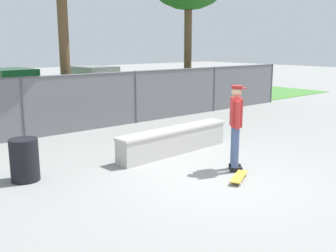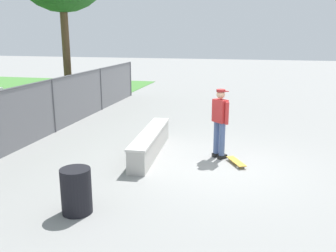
{
  "view_description": "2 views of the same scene",
  "coord_description": "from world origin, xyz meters",
  "px_view_note": "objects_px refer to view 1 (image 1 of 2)",
  "views": [
    {
      "loc": [
        -5.62,
        -5.25,
        2.67
      ],
      "look_at": [
        0.01,
        1.59,
        0.81
      ],
      "focal_mm": 41.39,
      "sensor_mm": 36.0,
      "label": 1
    },
    {
      "loc": [
        -8.76,
        -0.83,
        3.22
      ],
      "look_at": [
        0.44,
        1.39,
        0.83
      ],
      "focal_mm": 39.12,
      "sensor_mm": 36.0,
      "label": 2
    }
  ],
  "objects_px": {
    "skateboarder": "(236,124)",
    "car_white": "(93,83)",
    "skateboard": "(239,177)",
    "concrete_ledge": "(174,141)",
    "trash_bin": "(24,160)",
    "car_green": "(12,88)"
  },
  "relations": [
    {
      "from": "concrete_ledge",
      "to": "skateboard",
      "type": "distance_m",
      "value": 2.38
    },
    {
      "from": "skateboarder",
      "to": "car_green",
      "type": "bearing_deg",
      "value": 93.72
    },
    {
      "from": "trash_bin",
      "to": "skateboarder",
      "type": "bearing_deg",
      "value": -30.89
    },
    {
      "from": "skateboard",
      "to": "car_white",
      "type": "distance_m",
      "value": 12.45
    },
    {
      "from": "skateboard",
      "to": "car_green",
      "type": "height_order",
      "value": "car_green"
    },
    {
      "from": "skateboarder",
      "to": "car_white",
      "type": "relative_size",
      "value": 0.43
    },
    {
      "from": "concrete_ledge",
      "to": "car_white",
      "type": "height_order",
      "value": "car_white"
    },
    {
      "from": "skateboarder",
      "to": "trash_bin",
      "type": "relative_size",
      "value": 2.15
    },
    {
      "from": "skateboard",
      "to": "concrete_ledge",
      "type": "bearing_deg",
      "value": 82.81
    },
    {
      "from": "skateboarder",
      "to": "skateboard",
      "type": "distance_m",
      "value": 1.15
    },
    {
      "from": "car_green",
      "to": "skateboard",
      "type": "bearing_deg",
      "value": -88.31
    },
    {
      "from": "concrete_ledge",
      "to": "trash_bin",
      "type": "xyz_separation_m",
      "value": [
        -3.61,
        0.36,
        0.11
      ]
    },
    {
      "from": "concrete_ledge",
      "to": "skateboarder",
      "type": "distance_m",
      "value": 2.0
    },
    {
      "from": "car_green",
      "to": "car_white",
      "type": "bearing_deg",
      "value": -7.98
    },
    {
      "from": "skateboarder",
      "to": "car_white",
      "type": "distance_m",
      "value": 11.86
    },
    {
      "from": "skateboarder",
      "to": "skateboard",
      "type": "bearing_deg",
      "value": -130.42
    },
    {
      "from": "car_green",
      "to": "car_white",
      "type": "relative_size",
      "value": 1.0
    },
    {
      "from": "concrete_ledge",
      "to": "skateboard",
      "type": "relative_size",
      "value": 4.25
    },
    {
      "from": "skateboard",
      "to": "car_green",
      "type": "relative_size",
      "value": 0.19
    },
    {
      "from": "skateboarder",
      "to": "concrete_ledge",
      "type": "bearing_deg",
      "value": 93.6
    },
    {
      "from": "skateboarder",
      "to": "trash_bin",
      "type": "distance_m",
      "value": 4.38
    },
    {
      "from": "car_green",
      "to": "car_white",
      "type": "distance_m",
      "value": 3.72
    }
  ]
}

